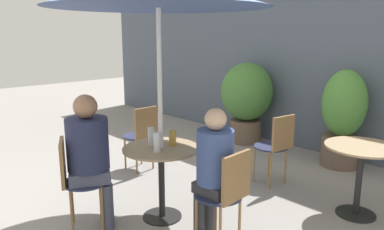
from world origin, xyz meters
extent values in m
plane|color=gray|center=(0.00, 0.00, 0.00)|extent=(20.00, 20.00, 0.00)
cube|color=#4C5666|center=(0.00, 3.26, 1.50)|extent=(10.00, 0.06, 3.00)
cylinder|color=black|center=(0.18, 0.24, 0.01)|extent=(0.38, 0.38, 0.01)
cylinder|color=black|center=(0.18, 0.24, 0.35)|extent=(0.06, 0.06, 0.67)
cylinder|color=#997F5B|center=(0.18, 0.24, 0.70)|extent=(0.72, 0.72, 0.02)
cylinder|color=black|center=(1.46, 1.66, 0.01)|extent=(0.38, 0.38, 0.01)
cylinder|color=black|center=(1.46, 1.66, 0.35)|extent=(0.06, 0.06, 0.67)
cylinder|color=#997F5B|center=(1.46, 1.66, 0.70)|extent=(0.69, 0.69, 0.02)
cylinder|color=#232847|center=(-0.13, -0.38, 0.45)|extent=(0.40, 0.40, 0.02)
cylinder|color=olive|center=(-0.31, -0.44, 0.22)|extent=(0.02, 0.02, 0.44)
cylinder|color=olive|center=(-0.08, -0.56, 0.22)|extent=(0.02, 0.02, 0.44)
cylinder|color=olive|center=(-0.19, -0.21, 0.22)|extent=(0.02, 0.02, 0.44)
cylinder|color=olive|center=(0.04, -0.32, 0.22)|extent=(0.02, 0.02, 0.44)
cube|color=olive|center=(-0.21, -0.54, 0.65)|extent=(0.32, 0.18, 0.39)
cylinder|color=#232847|center=(0.88, 0.28, 0.45)|extent=(0.40, 0.40, 0.02)
cylinder|color=olive|center=(1.00, 0.42, 0.22)|extent=(0.02, 0.02, 0.44)
cylinder|color=olive|center=(0.76, 0.14, 0.22)|extent=(0.02, 0.02, 0.44)
cylinder|color=olive|center=(0.74, 0.40, 0.22)|extent=(0.02, 0.02, 0.44)
cube|color=olive|center=(1.06, 0.29, 0.65)|extent=(0.05, 0.34, 0.39)
cylinder|color=#232847|center=(-1.07, 0.86, 0.45)|extent=(0.40, 0.40, 0.02)
cylinder|color=olive|center=(-0.94, 0.73, 0.22)|extent=(0.02, 0.02, 0.44)
cylinder|color=olive|center=(-0.94, 0.99, 0.22)|extent=(0.02, 0.02, 0.44)
cylinder|color=olive|center=(-1.20, 0.73, 0.22)|extent=(0.02, 0.02, 0.44)
cylinder|color=olive|center=(-1.19, 0.99, 0.22)|extent=(0.02, 0.02, 0.44)
cube|color=olive|center=(-0.89, 0.86, 0.65)|extent=(0.03, 0.34, 0.39)
cylinder|color=#232847|center=(0.39, 1.72, 0.45)|extent=(0.40, 0.40, 0.02)
cylinder|color=olive|center=(0.50, 1.57, 0.22)|extent=(0.02, 0.02, 0.44)
cylinder|color=olive|center=(0.54, 1.83, 0.22)|extent=(0.02, 0.02, 0.44)
cylinder|color=olive|center=(0.25, 1.61, 0.22)|extent=(0.02, 0.02, 0.44)
cylinder|color=olive|center=(0.28, 1.86, 0.22)|extent=(0.02, 0.02, 0.44)
cube|color=olive|center=(0.57, 1.69, 0.65)|extent=(0.08, 0.34, 0.39)
cylinder|color=#42475B|center=(0.02, -0.26, 0.22)|extent=(0.11, 0.11, 0.43)
cylinder|color=#42475B|center=(-0.13, -0.19, 0.22)|extent=(0.11, 0.11, 0.43)
cube|color=#42475B|center=(-0.12, -0.35, 0.51)|extent=(0.44, 0.45, 0.11)
cylinder|color=#232847|center=(-0.12, -0.35, 0.80)|extent=(0.37, 0.37, 0.46)
sphere|color=#9E7051|center=(-0.12, -0.35, 1.14)|extent=(0.21, 0.21, 0.21)
cylinder|color=#2D2D33|center=(0.72, 0.34, 0.22)|extent=(0.09, 0.09, 0.43)
cylinder|color=#2D2D33|center=(0.73, 0.20, 0.22)|extent=(0.09, 0.09, 0.43)
cube|color=#2D2D33|center=(0.84, 0.28, 0.50)|extent=(0.30, 0.28, 0.09)
cylinder|color=#384C84|center=(0.84, 0.28, 0.77)|extent=(0.31, 0.31, 0.45)
sphere|color=#DBAD89|center=(0.84, 0.28, 1.09)|extent=(0.18, 0.18, 0.18)
cylinder|color=silver|center=(0.05, 0.23, 0.79)|extent=(0.06, 0.06, 0.17)
cylinder|color=silver|center=(0.26, 0.14, 0.80)|extent=(0.07, 0.07, 0.18)
cylinder|color=#B28433|center=(0.20, 0.37, 0.78)|extent=(0.07, 0.07, 0.14)
cylinder|color=brown|center=(-0.89, 2.86, 0.18)|extent=(0.50, 0.50, 0.37)
ellipsoid|color=#427533|center=(-0.89, 2.86, 0.83)|extent=(0.83, 0.83, 0.93)
cylinder|color=brown|center=(0.70, 2.90, 0.21)|extent=(0.50, 0.50, 0.41)
ellipsoid|color=#4C8938|center=(0.70, 2.90, 0.85)|extent=(0.57, 0.57, 0.89)
cylinder|color=silver|center=(0.18, 0.24, 1.12)|extent=(0.04, 0.04, 2.25)
camera|label=1|loc=(2.81, -1.85, 1.76)|focal=35.00mm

